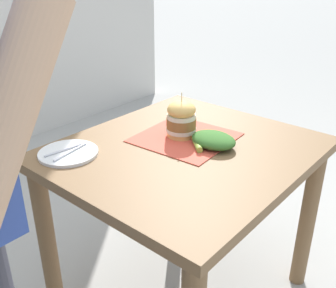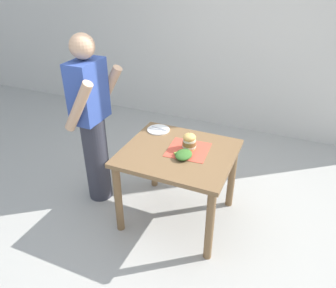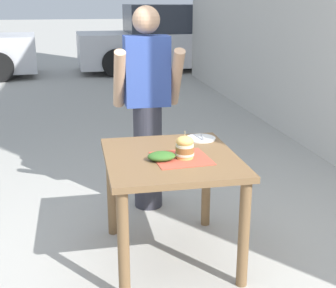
# 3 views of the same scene
# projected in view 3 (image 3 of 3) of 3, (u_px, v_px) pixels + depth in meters

# --- Properties ---
(ground_plane) EXTENTS (80.00, 80.00, 0.00)m
(ground_plane) POSITION_uv_depth(u_px,v_px,m) (171.00, 256.00, 3.30)
(ground_plane) COLOR #ADAAA3
(patio_table) EXTENTS (0.86, 0.97, 0.75)m
(patio_table) POSITION_uv_depth(u_px,v_px,m) (171.00, 174.00, 3.12)
(patio_table) COLOR brown
(patio_table) RESTS_ON ground
(serving_paper) EXTENTS (0.38, 0.38, 0.00)m
(serving_paper) POSITION_uv_depth(u_px,v_px,m) (181.00, 158.00, 3.02)
(serving_paper) COLOR #D64C38
(serving_paper) RESTS_ON patio_table
(sandwich) EXTENTS (0.12, 0.12, 0.18)m
(sandwich) POSITION_uv_depth(u_px,v_px,m) (185.00, 147.00, 3.00)
(sandwich) COLOR #E5B25B
(sandwich) RESTS_ON serving_paper
(pickle_spear) EXTENTS (0.08, 0.08, 0.02)m
(pickle_spear) POSITION_uv_depth(u_px,v_px,m) (165.00, 155.00, 3.05)
(pickle_spear) COLOR #8EA83D
(pickle_spear) RESTS_ON serving_paper
(side_plate_with_forks) EXTENTS (0.22, 0.22, 0.02)m
(side_plate_with_forks) POSITION_uv_depth(u_px,v_px,m) (201.00, 138.00, 3.44)
(side_plate_with_forks) COLOR white
(side_plate_with_forks) RESTS_ON patio_table
(side_salad) EXTENTS (0.18, 0.14, 0.06)m
(side_salad) POSITION_uv_depth(u_px,v_px,m) (162.00, 156.00, 2.98)
(side_salad) COLOR #386B28
(side_salad) RESTS_ON patio_table
(diner_across_table) EXTENTS (0.55, 0.35, 1.69)m
(diner_across_table) POSITION_uv_depth(u_px,v_px,m) (147.00, 107.00, 3.85)
(diner_across_table) COLOR #33333D
(diner_across_table) RESTS_ON ground
(parked_car_far_end) EXTENTS (4.25, 1.93, 1.60)m
(parked_car_far_end) POSITION_uv_depth(u_px,v_px,m) (165.00, 41.00, 11.67)
(parked_car_far_end) COLOR silver
(parked_car_far_end) RESTS_ON ground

